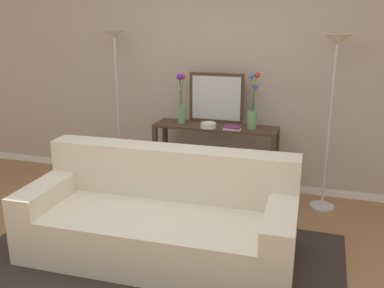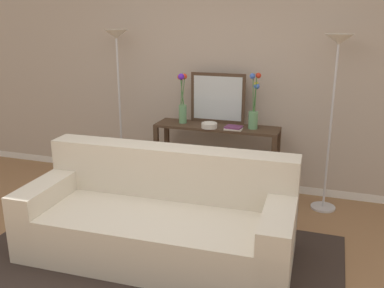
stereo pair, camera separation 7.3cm
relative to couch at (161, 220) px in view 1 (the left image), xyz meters
name	(u,v)px [view 1 (the left image)]	position (x,y,z in m)	size (l,w,h in m)	color
back_wall	(221,74)	(0.07, 1.78, 1.04)	(12.00, 0.15, 2.70)	white
area_rug	(155,261)	(0.00, -0.17, -0.30)	(3.09, 1.87, 0.01)	#332823
couch	(161,220)	(0.00, 0.00, 0.00)	(2.30, 1.04, 0.88)	beige
console_table	(215,147)	(0.12, 1.37, 0.26)	(1.38, 0.37, 0.83)	#473323
floor_lamp_left	(116,65)	(-1.08, 1.38, 1.15)	(0.28, 0.28, 1.85)	silver
floor_lamp_right	(334,74)	(1.33, 1.38, 1.13)	(0.28, 0.28, 1.83)	silver
wall_mirror	(216,98)	(0.09, 1.52, 0.80)	(0.63, 0.02, 0.56)	#473323
vase_tall_flowers	(181,100)	(-0.28, 1.37, 0.78)	(0.11, 0.13, 0.57)	#669E6B
vase_short_flowers	(253,108)	(0.53, 1.38, 0.74)	(0.11, 0.12, 0.60)	#669E6B
fruit_bowl	(208,125)	(0.07, 1.25, 0.55)	(0.17, 0.17, 0.06)	silver
book_stack	(233,128)	(0.34, 1.28, 0.53)	(0.19, 0.16, 0.03)	silver
book_row_under_console	(183,186)	(-0.27, 1.37, -0.25)	(0.34, 0.18, 0.13)	#1E7075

